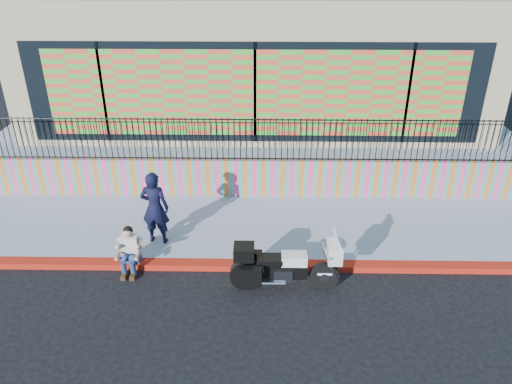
{
  "coord_description": "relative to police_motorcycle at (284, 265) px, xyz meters",
  "views": [
    {
      "loc": [
        0.26,
        -9.26,
        6.86
      ],
      "look_at": [
        0.08,
        1.2,
        1.33
      ],
      "focal_mm": 35.0,
      "sensor_mm": 36.0,
      "label": 1
    }
  ],
  "objects": [
    {
      "name": "metal_fence",
      "position": [
        -0.69,
        3.94,
        1.25
      ],
      "size": [
        15.8,
        0.04,
        1.2
      ],
      "primitive_type": null,
      "color": "black",
      "rests_on": "mural_wall"
    },
    {
      "name": "storefront_building",
      "position": [
        -0.69,
        8.82,
        2.65
      ],
      "size": [
        14.0,
        8.06,
        4.0
      ],
      "color": "tan",
      "rests_on": "elevated_platform"
    },
    {
      "name": "police_motorcycle",
      "position": [
        0.0,
        0.0,
        0.0
      ],
      "size": [
        2.29,
        0.76,
        1.43
      ],
      "color": "black",
      "rests_on": "ground"
    },
    {
      "name": "sidewalk",
      "position": [
        -0.69,
        2.34,
        -0.52
      ],
      "size": [
        16.0,
        3.0,
        0.15
      ],
      "primitive_type": "cube",
      "color": "#99A1B8",
      "rests_on": "ground"
    },
    {
      "name": "police_officer",
      "position": [
        -2.98,
        1.55,
        0.47
      ],
      "size": [
        0.72,
        0.52,
        1.84
      ],
      "primitive_type": "imported",
      "rotation": [
        0.0,
        0.0,
        3.01
      ],
      "color": "black",
      "rests_on": "sidewalk"
    },
    {
      "name": "mural_wall",
      "position": [
        -0.69,
        3.94,
        0.1
      ],
      "size": [
        16.0,
        0.2,
        1.1
      ],
      "primitive_type": "cube",
      "color": "#FF437F",
      "rests_on": "sidewalk"
    },
    {
      "name": "red_curb",
      "position": [
        -0.69,
        0.69,
        -0.52
      ],
      "size": [
        16.0,
        0.3,
        0.15
      ],
      "primitive_type": "cube",
      "color": "#A70B0F",
      "rests_on": "ground"
    },
    {
      "name": "elevated_platform",
      "position": [
        -0.69,
        9.04,
        0.03
      ],
      "size": [
        16.0,
        10.0,
        1.25
      ],
      "primitive_type": "cube",
      "color": "#99A1B8",
      "rests_on": "ground"
    },
    {
      "name": "ground",
      "position": [
        -0.69,
        0.69,
        -0.6
      ],
      "size": [
        90.0,
        90.0,
        0.0
      ],
      "primitive_type": "plane",
      "color": "black",
      "rests_on": "ground"
    },
    {
      "name": "seated_man",
      "position": [
        -3.42,
        0.54,
        -0.15
      ],
      "size": [
        0.54,
        0.71,
        1.06
      ],
      "color": "navy",
      "rests_on": "ground"
    }
  ]
}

